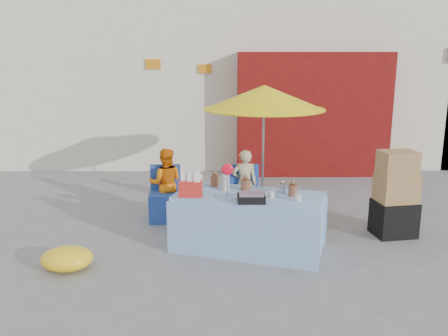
{
  "coord_description": "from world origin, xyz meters",
  "views": [
    {
      "loc": [
        0.23,
        -5.84,
        2.55
      ],
      "look_at": [
        0.28,
        0.6,
        1.0
      ],
      "focal_mm": 38.0,
      "sensor_mm": 36.0,
      "label": 1
    }
  ],
  "objects_px": {
    "vendor_orange": "(166,183)",
    "market_table": "(248,221)",
    "vendor_beige": "(244,184)",
    "chair_right": "(245,204)",
    "umbrella": "(264,98)",
    "chair_left": "(165,204)",
    "box_stack": "(395,197)"
  },
  "relations": [
    {
      "from": "chair_right",
      "to": "umbrella",
      "type": "height_order",
      "value": "umbrella"
    },
    {
      "from": "vendor_orange",
      "to": "vendor_beige",
      "type": "distance_m",
      "value": 1.25
    },
    {
      "from": "market_table",
      "to": "box_stack",
      "type": "distance_m",
      "value": 2.18
    },
    {
      "from": "market_table",
      "to": "vendor_beige",
      "type": "bearing_deg",
      "value": 106.71
    },
    {
      "from": "box_stack",
      "to": "market_table",
      "type": "bearing_deg",
      "value": -167.44
    },
    {
      "from": "chair_right",
      "to": "chair_left",
      "type": "bearing_deg",
      "value": 177.31
    },
    {
      "from": "chair_right",
      "to": "vendor_orange",
      "type": "height_order",
      "value": "vendor_orange"
    },
    {
      "from": "chair_left",
      "to": "box_stack",
      "type": "relative_size",
      "value": 0.68
    },
    {
      "from": "chair_left",
      "to": "umbrella",
      "type": "bearing_deg",
      "value": 7.7
    },
    {
      "from": "chair_left",
      "to": "vendor_beige",
      "type": "bearing_deg",
      "value": 3.44
    },
    {
      "from": "chair_right",
      "to": "vendor_beige",
      "type": "bearing_deg",
      "value": 86.99
    },
    {
      "from": "chair_left",
      "to": "box_stack",
      "type": "height_order",
      "value": "box_stack"
    },
    {
      "from": "market_table",
      "to": "chair_right",
      "type": "distance_m",
      "value": 1.16
    },
    {
      "from": "umbrella",
      "to": "market_table",
      "type": "bearing_deg",
      "value": -102.29
    },
    {
      "from": "market_table",
      "to": "umbrella",
      "type": "xyz_separation_m",
      "value": [
        0.31,
        1.44,
        1.5
      ]
    },
    {
      "from": "vendor_beige",
      "to": "chair_right",
      "type": "bearing_deg",
      "value": 86.99
    },
    {
      "from": "market_table",
      "to": "chair_left",
      "type": "xyz_separation_m",
      "value": [
        -1.24,
        1.15,
        -0.13
      ]
    },
    {
      "from": "vendor_orange",
      "to": "market_table",
      "type": "bearing_deg",
      "value": 131.2
    },
    {
      "from": "market_table",
      "to": "box_stack",
      "type": "height_order",
      "value": "box_stack"
    },
    {
      "from": "vendor_beige",
      "to": "chair_left",
      "type": "bearing_deg",
      "value": 3.44
    },
    {
      "from": "vendor_orange",
      "to": "umbrella",
      "type": "distance_m",
      "value": 2.05
    },
    {
      "from": "chair_left",
      "to": "box_stack",
      "type": "distance_m",
      "value": 3.44
    },
    {
      "from": "vendor_beige",
      "to": "box_stack",
      "type": "height_order",
      "value": "box_stack"
    },
    {
      "from": "market_table",
      "to": "vendor_beige",
      "type": "relative_size",
      "value": 1.95
    },
    {
      "from": "chair_right",
      "to": "vendor_beige",
      "type": "height_order",
      "value": "vendor_beige"
    },
    {
      "from": "box_stack",
      "to": "vendor_orange",
      "type": "bearing_deg",
      "value": 166.39
    },
    {
      "from": "vendor_beige",
      "to": "box_stack",
      "type": "distance_m",
      "value": 2.26
    },
    {
      "from": "market_table",
      "to": "umbrella",
      "type": "distance_m",
      "value": 2.1
    },
    {
      "from": "vendor_orange",
      "to": "box_stack",
      "type": "xyz_separation_m",
      "value": [
        3.36,
        -0.81,
        0.01
      ]
    },
    {
      "from": "chair_left",
      "to": "chair_right",
      "type": "relative_size",
      "value": 1.0
    },
    {
      "from": "chair_left",
      "to": "vendor_beige",
      "type": "height_order",
      "value": "vendor_beige"
    },
    {
      "from": "market_table",
      "to": "umbrella",
      "type": "relative_size",
      "value": 1.03
    }
  ]
}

